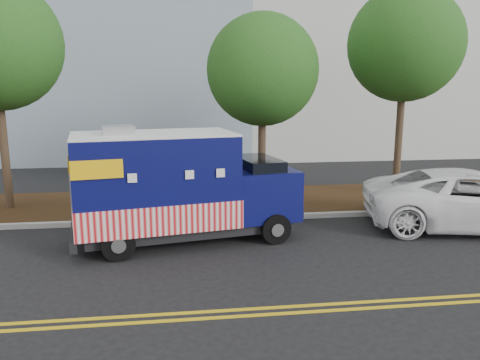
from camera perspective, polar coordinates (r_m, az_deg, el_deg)
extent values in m
plane|color=black|center=(13.19, 0.94, -6.63)|extent=(120.00, 120.00, 0.00)
cube|color=#9E9E99|center=(14.49, 0.14, -4.65)|extent=(120.00, 0.18, 0.15)
cube|color=#321E0D|center=(16.51, -0.82, -2.65)|extent=(120.00, 4.00, 0.15)
cube|color=gold|center=(9.13, 5.14, -15.18)|extent=(120.00, 0.10, 0.01)
cube|color=gold|center=(8.91, 5.50, -15.89)|extent=(120.00, 0.10, 0.01)
cylinder|color=#38281C|center=(16.92, -26.81, 3.67)|extent=(0.26, 0.26, 4.33)
cylinder|color=#38281C|center=(15.85, 2.67, 3.26)|extent=(0.26, 0.26, 3.68)
sphere|color=#154D15|center=(15.70, 2.77, 13.27)|extent=(3.66, 3.66, 3.66)
cylinder|color=#38281C|center=(18.02, 18.79, 4.98)|extent=(0.26, 0.26, 4.51)
sphere|color=#154D15|center=(17.98, 19.48, 15.33)|extent=(4.00, 4.00, 4.00)
cube|color=#473828|center=(14.70, -12.17, -0.16)|extent=(0.06, 0.06, 2.40)
cube|color=black|center=(12.69, -6.22, -5.53)|extent=(5.60, 2.76, 0.27)
cube|color=#0A0C48|center=(12.23, -10.30, 0.09)|extent=(4.35, 2.89, 2.30)
cube|color=red|center=(12.41, -10.17, -3.60)|extent=(4.40, 2.96, 0.72)
cube|color=white|center=(12.06, -10.50, 5.53)|extent=(4.35, 2.89, 0.06)
cube|color=#B7B7BA|center=(11.97, -14.62, 5.91)|extent=(0.89, 0.89, 0.21)
cube|color=#0A0C48|center=(13.02, 2.39, -1.42)|extent=(2.07, 2.33, 1.34)
cube|color=black|center=(12.87, 2.22, 1.34)|extent=(1.28, 2.01, 0.62)
cube|color=black|center=(13.45, 5.90, -3.03)|extent=(0.42, 1.89, 0.29)
cube|color=black|center=(12.46, -19.55, -6.32)|extent=(0.56, 2.15, 0.27)
cube|color=#B7B7BA|center=(12.13, -19.83, -0.27)|extent=(0.35, 1.70, 1.82)
cube|color=#B7B7BA|center=(13.37, -9.75, 1.27)|extent=(1.70, 0.35, 1.05)
cube|color=yellow|center=(10.92, -17.06, 1.22)|extent=(1.13, 0.23, 0.43)
cube|color=yellow|center=(13.17, -17.26, 2.88)|extent=(1.13, 0.23, 0.43)
cylinder|color=black|center=(12.38, 4.35, -5.93)|extent=(0.84, 0.41, 0.80)
cylinder|color=black|center=(14.13, 1.36, -3.70)|extent=(0.84, 0.41, 0.80)
cylinder|color=black|center=(11.54, -14.62, -7.58)|extent=(0.84, 0.41, 0.80)
cylinder|color=black|center=(13.40, -15.14, -4.95)|extent=(0.84, 0.41, 0.80)
imported|color=white|center=(15.11, 26.59, -2.17)|extent=(6.62, 4.17, 1.70)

